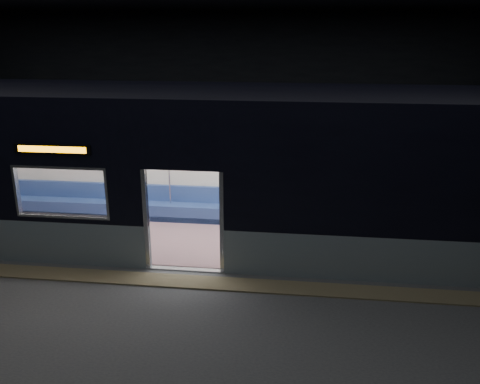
# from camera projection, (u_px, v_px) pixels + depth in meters

# --- Properties ---
(station_floor) EXTENTS (24.00, 14.00, 0.01)m
(station_floor) POSITION_uv_depth(u_px,v_px,m) (172.00, 297.00, 9.03)
(station_floor) COLOR #47494C
(station_floor) RESTS_ON ground
(station_envelope) EXTENTS (24.00, 14.00, 5.00)m
(station_envelope) POSITION_uv_depth(u_px,v_px,m) (163.00, 88.00, 7.88)
(station_envelope) COLOR black
(station_envelope) RESTS_ON station_floor
(tactile_strip) EXTENTS (22.80, 0.50, 0.03)m
(tactile_strip) POSITION_uv_depth(u_px,v_px,m) (180.00, 281.00, 9.54)
(tactile_strip) COLOR #8C7F59
(tactile_strip) RESTS_ON station_floor
(metro_car) EXTENTS (18.00, 3.04, 3.35)m
(metro_car) POSITION_uv_depth(u_px,v_px,m) (198.00, 160.00, 10.85)
(metro_car) COLOR gray
(metro_car) RESTS_ON station_floor
(passenger) EXTENTS (0.43, 0.74, 1.44)m
(passenger) POSITION_uv_depth(u_px,v_px,m) (341.00, 196.00, 11.75)
(passenger) COLOR black
(passenger) RESTS_ON metro_car
(handbag) EXTENTS (0.34, 0.31, 0.15)m
(handbag) POSITION_uv_depth(u_px,v_px,m) (340.00, 205.00, 11.57)
(handbag) COLOR black
(handbag) RESTS_ON passenger
(transit_map) EXTENTS (1.04, 0.03, 0.68)m
(transit_map) POSITION_uv_depth(u_px,v_px,m) (418.00, 168.00, 11.63)
(transit_map) COLOR white
(transit_map) RESTS_ON metro_car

